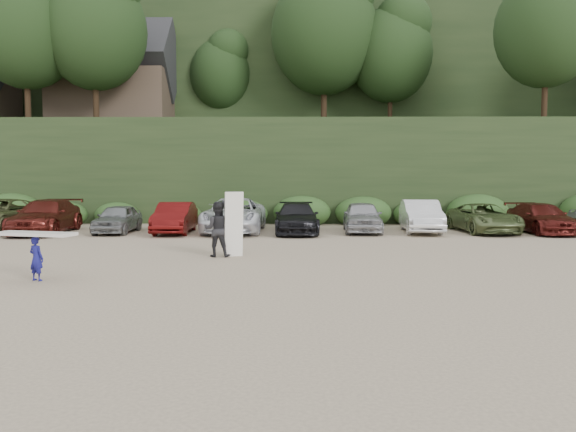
{
  "coord_description": "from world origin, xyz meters",
  "views": [
    {
      "loc": [
        0.79,
        -16.63,
        2.71
      ],
      "look_at": [
        0.58,
        3.0,
        1.3
      ],
      "focal_mm": 35.0,
      "sensor_mm": 36.0,
      "label": 1
    }
  ],
  "objects": [
    {
      "name": "ground",
      "position": [
        0.0,
        0.0,
        0.0
      ],
      "size": [
        120.0,
        120.0,
        0.0
      ],
      "primitive_type": "plane",
      "color": "tan",
      "rests_on": "ground"
    },
    {
      "name": "hillside_backdrop",
      "position": [
        -0.26,
        35.93,
        11.22
      ],
      "size": [
        90.0,
        41.5,
        28.0
      ],
      "color": "black",
      "rests_on": "ground"
    },
    {
      "name": "parked_cars",
      "position": [
        -2.31,
        10.03,
        0.75
      ],
      "size": [
        36.7,
        6.36,
        1.64
      ],
      "color": "silver",
      "rests_on": "ground"
    },
    {
      "name": "child_surfer",
      "position": [
        -5.86,
        -2.36,
        0.86
      ],
      "size": [
        2.19,
        1.06,
        1.26
      ],
      "color": "navy",
      "rests_on": "ground"
    },
    {
      "name": "adult_surfer",
      "position": [
        -1.73,
        2.01,
        0.94
      ],
      "size": [
        1.36,
        0.73,
        2.18
      ],
      "color": "black",
      "rests_on": "ground"
    }
  ]
}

